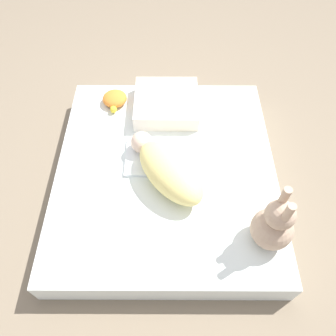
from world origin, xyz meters
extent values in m
plane|color=#7A6B56|center=(0.00, 0.00, 0.00)|extent=(12.00, 12.00, 0.00)
cube|color=white|center=(0.00, 0.00, 0.07)|extent=(1.20, 1.08, 0.14)
cube|color=white|center=(-0.05, -0.11, 0.15)|extent=(0.23, 0.19, 0.02)
ellipsoid|color=#EFDB7F|center=(0.09, 0.02, 0.23)|extent=(0.45, 0.41, 0.16)
sphere|color=beige|center=(-0.09, -0.12, 0.22)|extent=(0.11, 0.11, 0.11)
cube|color=white|center=(-0.40, 0.00, 0.19)|extent=(0.34, 0.35, 0.09)
sphere|color=tan|center=(0.38, 0.44, 0.23)|extent=(0.17, 0.17, 0.17)
sphere|color=tan|center=(0.38, 0.44, 0.36)|extent=(0.12, 0.12, 0.12)
cylinder|color=tan|center=(0.34, 0.44, 0.44)|extent=(0.03, 0.03, 0.09)
cylinder|color=tan|center=(0.41, 0.44, 0.44)|extent=(0.03, 0.03, 0.09)
ellipsoid|color=orange|center=(-0.45, -0.30, 0.18)|extent=(0.14, 0.14, 0.06)
sphere|color=yellow|center=(-0.37, -0.30, 0.17)|extent=(0.04, 0.04, 0.04)
camera|label=1|loc=(0.95, 0.01, 1.47)|focal=35.00mm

